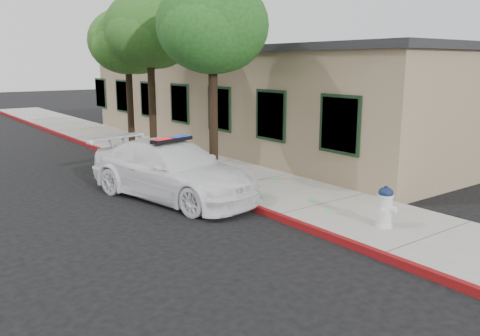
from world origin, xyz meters
name	(u,v)px	position (x,y,z in m)	size (l,w,h in m)	color
ground	(276,221)	(0.00, 0.00, 0.00)	(120.00, 120.00, 0.00)	black
sidewalk	(252,183)	(1.60, 3.00, 0.07)	(3.20, 60.00, 0.15)	gray
red_curb	(209,191)	(0.06, 3.00, 0.08)	(0.14, 60.00, 0.16)	maroon
clapboard_building	(259,97)	(6.69, 9.00, 2.13)	(7.30, 20.89, 4.24)	#937A60
police_car	(173,170)	(-0.95, 3.25, 0.78)	(3.38, 5.72, 1.68)	white
fire_hydrant	(385,206)	(1.33, -2.04, 0.60)	(0.52, 0.45, 0.90)	silver
street_tree_near	(213,30)	(0.71, 3.68, 4.56)	(3.40, 3.23, 5.91)	black
street_tree_mid	(149,33)	(0.78, 7.79, 4.66)	(3.29, 3.13, 5.98)	black
street_tree_far	(129,45)	(0.73, 9.49, 4.32)	(3.09, 2.93, 5.55)	black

